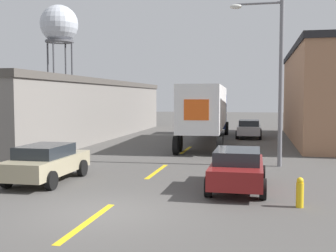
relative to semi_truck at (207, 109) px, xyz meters
name	(u,v)px	position (x,y,z in m)	size (l,w,h in m)	color
ground_plane	(101,212)	(-0.69, -19.16, -2.39)	(160.00, 160.00, 0.00)	#4C4947
road_centerline	(157,171)	(-0.69, -12.51, -2.39)	(0.20, 18.69, 0.01)	gold
warehouse_left	(56,109)	(-12.24, 0.96, -0.12)	(10.04, 27.64, 4.52)	slate
semi_truck	(207,109)	(0.00, 0.00, 0.00)	(3.37, 16.09, 3.93)	navy
parked_car_left_near	(46,162)	(-4.27, -15.54, -1.63)	(1.93, 4.25, 1.42)	tan
parked_car_right_near	(237,168)	(2.89, -15.40, -1.63)	(1.93, 4.25, 1.42)	maroon
parked_car_right_far	(249,128)	(2.89, 3.58, -1.63)	(1.93, 4.25, 1.42)	#B2B2B7
water_tower	(59,25)	(-27.69, 32.83, 12.24)	(6.01, 6.01, 17.86)	#47474C
street_lamp	(275,70)	(4.27, -10.00, 2.07)	(2.46, 0.32, 7.65)	slate
fire_hydrant	(300,192)	(4.79, -17.42, -1.95)	(0.22, 0.22, 0.89)	gold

